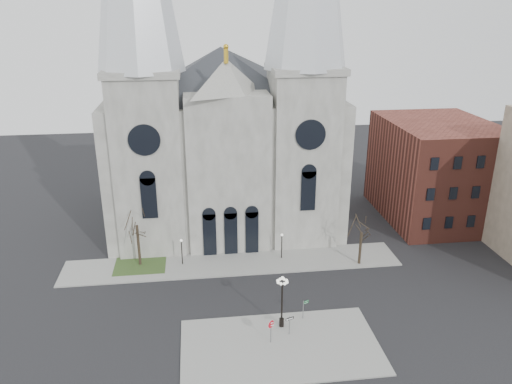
{
  "coord_description": "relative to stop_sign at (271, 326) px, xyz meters",
  "views": [
    {
      "loc": [
        -3.94,
        -41.86,
        29.29
      ],
      "look_at": [
        2.41,
        8.0,
        10.25
      ],
      "focal_mm": 35.0,
      "sensor_mm": 36.0,
      "label": 1
    }
  ],
  "objects": [
    {
      "name": "tree_right",
      "position": [
        12.81,
        13.39,
        2.6
      ],
      "size": [
        3.2,
        3.2,
        6.0
      ],
      "color": "#2D2319",
      "rests_on": "ground"
    },
    {
      "name": "ped_lamp_right",
      "position": [
        3.81,
        15.89,
        0.46
      ],
      "size": [
        0.32,
        0.32,
        3.26
      ],
      "color": "black",
      "rests_on": "sidewalk_far"
    },
    {
      "name": "tree_left",
      "position": [
        -13.19,
        16.39,
        3.71
      ],
      "size": [
        3.2,
        3.2,
        7.5
      ],
      "color": "#2D2319",
      "rests_on": "ground"
    },
    {
      "name": "bg_building_brick",
      "position": [
        27.81,
        26.39,
        5.13
      ],
      "size": [
        14.0,
        18.0,
        14.0
      ],
      "primitive_type": "cube",
      "color": "brown",
      "rests_on": "ground"
    },
    {
      "name": "sidewalk_near",
      "position": [
        0.81,
        -0.61,
        -1.8
      ],
      "size": [
        18.0,
        10.0,
        0.14
      ],
      "primitive_type": "cube",
      "color": "gray",
      "rests_on": "ground"
    },
    {
      "name": "cathedral",
      "position": [
        -2.19,
        27.24,
        16.61
      ],
      "size": [
        33.0,
        26.66,
        54.0
      ],
      "color": "gray",
      "rests_on": "ground"
    },
    {
      "name": "grass_patch",
      "position": [
        -13.19,
        16.39,
        -1.78
      ],
      "size": [
        6.0,
        5.0,
        0.18
      ],
      "primitive_type": "cube",
      "color": "#2A491F",
      "rests_on": "ground"
    },
    {
      "name": "sidewalk_far",
      "position": [
        -2.19,
        15.39,
        -1.8
      ],
      "size": [
        40.0,
        6.0,
        0.14
      ],
      "primitive_type": "cube",
      "color": "gray",
      "rests_on": "ground"
    },
    {
      "name": "ground",
      "position": [
        -2.19,
        4.39,
        -1.87
      ],
      "size": [
        160.0,
        160.0,
        0.0
      ],
      "primitive_type": "plane",
      "color": "black",
      "rests_on": "ground"
    },
    {
      "name": "globe_lamp",
      "position": [
        1.41,
        2.3,
        1.7
      ],
      "size": [
        1.49,
        1.49,
        5.47
      ],
      "rotation": [
        0.0,
        0.0,
        0.32
      ],
      "color": "black",
      "rests_on": "sidewalk_near"
    },
    {
      "name": "street_name_sign",
      "position": [
        3.8,
        3.31,
        -0.53
      ],
      "size": [
        0.59,
        0.3,
        2.0
      ],
      "rotation": [
        0.0,
        0.0,
        0.43
      ],
      "color": "slate",
      "rests_on": "sidewalk_near"
    },
    {
      "name": "one_way_sign",
      "position": [
        1.92,
        0.98,
        -0.39
      ],
      "size": [
        0.82,
        0.33,
        1.95
      ],
      "rotation": [
        0.0,
        0.0,
        0.35
      ],
      "color": "slate",
      "rests_on": "sidewalk_near"
    },
    {
      "name": "stop_sign",
      "position": [
        0.0,
        0.0,
        0.0
      ],
      "size": [
        0.84,
        0.27,
        2.42
      ],
      "rotation": [
        0.0,
        0.0,
        0.29
      ],
      "color": "slate",
      "rests_on": "sidewalk_near"
    },
    {
      "name": "ped_lamp_left",
      "position": [
        -8.19,
        15.89,
        0.46
      ],
      "size": [
        0.32,
        0.32,
        3.26
      ],
      "color": "black",
      "rests_on": "sidewalk_far"
    }
  ]
}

